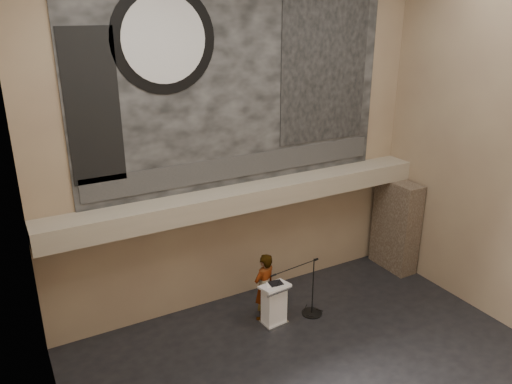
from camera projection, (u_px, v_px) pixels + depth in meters
floor at (330, 383)px, 10.36m from camera, size 10.00×10.00×0.00m
wall_back at (240, 142)px, 12.16m from camera, size 10.00×0.02×8.50m
wall_left at (43, 255)px, 6.62m from camera, size 0.02×8.00×8.50m
soffit at (248, 197)px, 12.29m from camera, size 10.00×0.80×0.50m
sprinkler_left at (189, 220)px, 11.62m from camera, size 0.04×0.04×0.06m
sprinkler_right at (312, 195)px, 13.20m from camera, size 0.04×0.04×0.06m
banner at (240, 82)px, 11.63m from camera, size 8.00×0.05×5.00m
banner_text_strip at (242, 166)px, 12.31m from camera, size 7.76×0.02×0.55m
banner_clock_rim at (164, 39)px, 10.44m from camera, size 2.30×0.02×2.30m
banner_clock_face at (164, 39)px, 10.42m from camera, size 1.84×0.02×1.84m
banner_building_print at (325, 71)px, 12.65m from camera, size 2.60×0.02×3.60m
banner_brick_print at (93, 108)px, 10.17m from camera, size 1.10×0.02×3.20m
stone_pier at (396, 225)px, 14.58m from camera, size 0.60×1.40×2.70m
lectern at (274, 305)px, 12.11m from camera, size 0.72×0.55×1.13m
binder at (276, 283)px, 11.95m from camera, size 0.34×0.29×0.04m
papers at (272, 285)px, 11.89m from camera, size 0.34×0.38×0.00m
speaker_person at (264, 287)px, 12.22m from camera, size 0.74×0.59×1.78m
mic_stand at (311, 306)px, 12.60m from camera, size 1.57×0.52×1.57m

